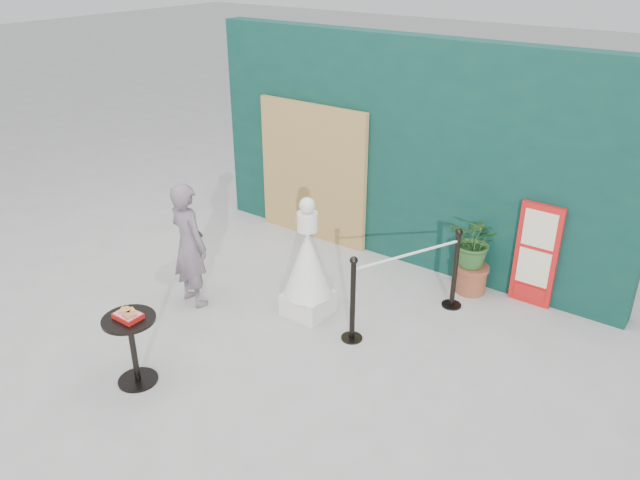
{
  "coord_description": "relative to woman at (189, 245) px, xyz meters",
  "views": [
    {
      "loc": [
        3.69,
        -3.88,
        4.04
      ],
      "look_at": [
        0.0,
        1.2,
        1.0
      ],
      "focal_mm": 35.0,
      "sensor_mm": 36.0,
      "label": 1
    }
  ],
  "objects": [
    {
      "name": "planter",
      "position": [
        2.65,
        2.23,
        -0.17
      ],
      "size": [
        0.62,
        0.53,
        1.05
      ],
      "color": "brown",
      "rests_on": "ground"
    },
    {
      "name": "food_basket",
      "position": [
        0.67,
        -1.42,
        0.01
      ],
      "size": [
        0.26,
        0.19,
        0.11
      ],
      "color": "#AF1512",
      "rests_on": "cafe_table"
    },
    {
      "name": "menu_board",
      "position": [
        3.35,
        2.4,
        -0.12
      ],
      "size": [
        0.5,
        0.07,
        1.3
      ],
      "color": "red",
      "rests_on": "ground"
    },
    {
      "name": "ground",
      "position": [
        1.45,
        -0.56,
        -0.77
      ],
      "size": [
        60.0,
        60.0,
        0.0
      ],
      "primitive_type": "plane",
      "color": "#ADAAA5",
      "rests_on": "ground"
    },
    {
      "name": "bamboo_fence",
      "position": [
        0.05,
        2.38,
        0.23
      ],
      "size": [
        1.8,
        0.08,
        2.0
      ],
      "primitive_type": "cube",
      "color": "tan",
      "rests_on": "ground"
    },
    {
      "name": "cafe_table",
      "position": [
        0.67,
        -1.42,
        -0.28
      ],
      "size": [
        0.52,
        0.52,
        0.75
      ],
      "color": "black",
      "rests_on": "ground"
    },
    {
      "name": "stanchion_barrier",
      "position": [
        2.32,
        1.12,
        -0.28
      ],
      "size": [
        0.84,
        1.54,
        1.03
      ],
      "color": "black",
      "rests_on": "ground"
    },
    {
      "name": "statue",
      "position": [
        1.29,
        0.62,
        -0.17
      ],
      "size": [
        0.58,
        0.58,
        1.48
      ],
      "color": "white",
      "rests_on": "ground"
    },
    {
      "name": "woman",
      "position": [
        0.0,
        0.0,
        0.0
      ],
      "size": [
        0.62,
        0.46,
        1.55
      ],
      "primitive_type": "imported",
      "rotation": [
        0.0,
        0.0,
        2.98
      ],
      "color": "slate",
      "rests_on": "ground"
    },
    {
      "name": "back_wall",
      "position": [
        1.45,
        2.59,
        0.73
      ],
      "size": [
        6.0,
        0.3,
        3.0
      ],
      "primitive_type": "cube",
      "color": "#0A2E2C",
      "rests_on": "ground"
    }
  ]
}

